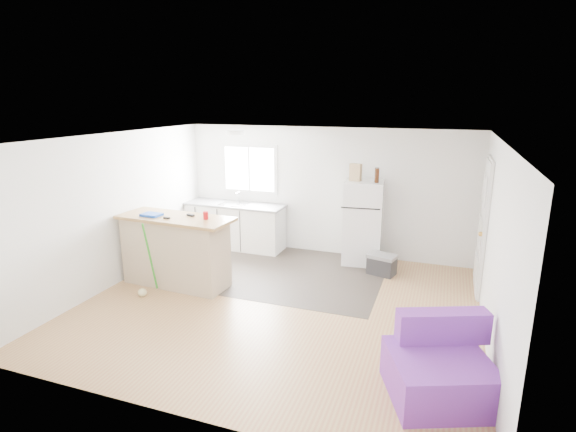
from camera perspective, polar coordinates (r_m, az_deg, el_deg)
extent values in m
cube|color=#A96D46|center=(6.63, -1.19, -11.31)|extent=(5.50, 5.00, 0.01)
cube|color=white|center=(5.98, -1.32, 9.87)|extent=(5.50, 5.00, 0.01)
cube|color=white|center=(8.52, 4.74, 3.13)|extent=(5.50, 0.01, 2.40)
cube|color=white|center=(4.10, -13.96, -10.31)|extent=(5.50, 0.01, 2.40)
cube|color=white|center=(7.60, -21.04, 0.75)|extent=(0.01, 5.00, 2.40)
cube|color=white|center=(5.86, 24.83, -3.62)|extent=(0.01, 5.00, 2.40)
cube|color=#2F2823|center=(7.94, -2.90, -6.74)|extent=(4.05, 2.50, 0.00)
cube|color=white|center=(8.96, -4.90, 5.97)|extent=(1.18, 0.04, 0.98)
cube|color=white|center=(8.94, -4.95, 5.96)|extent=(1.05, 0.01, 0.85)
cube|color=white|center=(8.94, -4.96, 5.95)|extent=(0.03, 0.02, 0.85)
cube|color=white|center=(7.39, 23.51, -1.35)|extent=(0.05, 0.82, 2.03)
cube|color=white|center=(7.39, 23.59, -1.32)|extent=(0.03, 0.92, 2.10)
sphere|color=gold|center=(7.08, 23.28, -2.12)|extent=(0.07, 0.07, 0.07)
cylinder|color=white|center=(7.56, -6.67, 10.49)|extent=(0.30, 0.30, 0.07)
cube|color=white|center=(9.02, -6.68, -1.32)|extent=(1.95, 0.62, 0.85)
cube|color=gray|center=(8.91, -6.77, 1.44)|extent=(2.01, 0.66, 0.04)
cube|color=silver|center=(8.88, -6.85, 1.40)|extent=(0.54, 0.42, 0.06)
cube|color=tan|center=(7.36, -14.05, -4.48)|extent=(1.70, 0.69, 1.08)
cube|color=tan|center=(7.18, -14.11, -0.26)|extent=(1.87, 0.81, 0.05)
cube|color=white|center=(8.14, 9.49, -0.81)|extent=(0.72, 0.68, 1.51)
cube|color=black|center=(7.76, 9.17, 0.96)|extent=(0.66, 0.08, 0.02)
cube|color=silver|center=(7.76, 7.30, 2.52)|extent=(0.03, 0.02, 0.27)
cube|color=silver|center=(7.93, 7.14, -2.17)|extent=(0.03, 0.02, 0.53)
cube|color=#2B2A2D|center=(7.83, 11.81, -6.22)|extent=(0.50, 0.40, 0.29)
cube|color=gray|center=(7.77, 11.88, -5.01)|extent=(0.53, 0.42, 0.06)
cube|color=purple|center=(4.97, 18.55, -18.82)|extent=(1.21, 1.18, 0.45)
cube|color=purple|center=(5.07, 19.03, -13.07)|extent=(0.96, 0.56, 0.33)
cube|color=silver|center=(7.02, -9.97, -8.94)|extent=(0.14, 0.11, 0.23)
cylinder|color=blue|center=(6.96, -10.02, -7.89)|extent=(0.05, 0.05, 0.04)
cylinder|color=green|center=(7.06, -17.12, -5.03)|extent=(0.08, 0.31, 1.12)
sphere|color=beige|center=(7.24, -18.02, -9.23)|extent=(0.13, 0.13, 0.13)
cylinder|color=#BA0B11|center=(6.91, -10.41, 0.07)|extent=(0.10, 0.10, 0.12)
cube|color=blue|center=(7.32, -16.94, 0.16)|extent=(0.31, 0.24, 0.04)
cube|color=black|center=(7.16, -12.27, 0.11)|extent=(0.15, 0.09, 0.03)
cube|color=black|center=(7.08, -15.16, -0.24)|extent=(0.10, 0.04, 0.03)
cube|color=tan|center=(7.93, 8.57, 5.50)|extent=(0.22, 0.14, 0.30)
cylinder|color=#331809|center=(7.82, 11.24, 5.07)|extent=(0.09, 0.09, 0.25)
cylinder|color=#331809|center=(7.90, 11.20, 5.17)|extent=(0.09, 0.09, 0.25)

